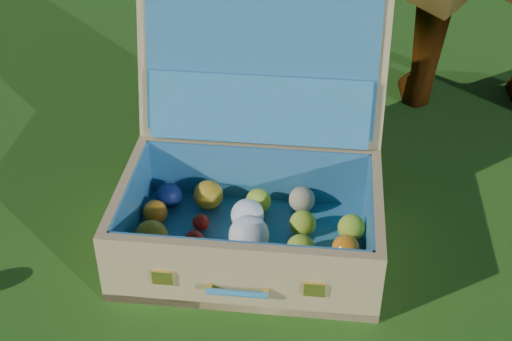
{
  "coord_description": "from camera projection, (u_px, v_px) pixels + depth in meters",
  "views": [
    {
      "loc": [
        0.15,
        -1.0,
        1.05
      ],
      "look_at": [
        -0.09,
        0.22,
        0.17
      ],
      "focal_mm": 50.0,
      "sensor_mm": 36.0,
      "label": 1
    }
  ],
  "objects": [
    {
      "name": "ground",
      "position": [
        280.0,
        305.0,
        1.43
      ],
      "size": [
        60.0,
        60.0,
        0.0
      ],
      "primitive_type": "plane",
      "color": "#215114",
      "rests_on": "ground"
    },
    {
      "name": "suitcase",
      "position": [
        251.0,
        176.0,
        1.54
      ],
      "size": [
        0.59,
        0.55,
        0.52
      ],
      "rotation": [
        0.0,
        0.0,
        0.09
      ],
      "color": "tan",
      "rests_on": "ground"
    }
  ]
}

